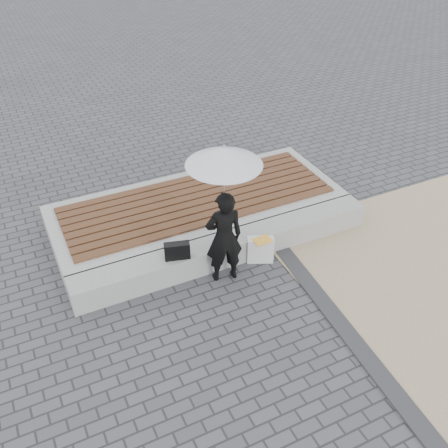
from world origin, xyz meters
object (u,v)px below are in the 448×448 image
(canvas_tote, at_px, (260,250))
(parasol, at_px, (224,156))
(seating_ledge, at_px, (228,248))
(handbag, at_px, (177,251))
(woman, at_px, (224,237))

(canvas_tote, bearing_deg, parasol, -147.12)
(seating_ledge, distance_m, handbag, 0.95)
(woman, bearing_deg, canvas_tote, -161.48)
(parasol, distance_m, handbag, 1.70)
(woman, height_order, parasol, parasol)
(handbag, bearing_deg, woman, -8.28)
(parasol, height_order, handbag, parasol)
(handbag, relative_size, canvas_tote, 0.87)
(woman, distance_m, handbag, 0.73)
(parasol, bearing_deg, handbag, 156.54)
(woman, distance_m, parasol, 1.33)
(woman, height_order, handbag, woman)
(woman, relative_size, canvas_tote, 3.51)
(handbag, xyz_separation_m, canvas_tote, (1.32, -0.17, -0.32))
(seating_ledge, xyz_separation_m, canvas_tote, (0.43, -0.27, 0.02))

